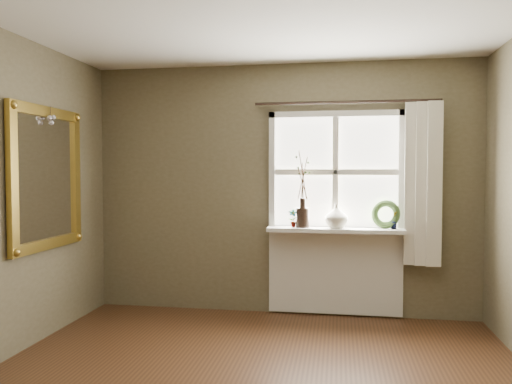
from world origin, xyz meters
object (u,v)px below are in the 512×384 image
object	(u,v)px
cream_vase	(336,216)
wreath	(386,217)
dark_jug	(303,218)
gilt_mirror	(47,178)

from	to	relation	value
cream_vase	wreath	bearing A→B (deg)	4.72
dark_jug	gilt_mirror	bearing A→B (deg)	-155.47
gilt_mirror	dark_jug	bearing A→B (deg)	24.53
dark_jug	cream_vase	xyz separation A→B (m)	(0.34, 0.00, 0.02)
dark_jug	gilt_mirror	distance (m)	2.44
dark_jug	wreath	distance (m)	0.82
dark_jug	gilt_mirror	xyz separation A→B (m)	(-2.19, -1.00, 0.41)
dark_jug	cream_vase	size ratio (longest dim) A/B	0.83
wreath	cream_vase	bearing A→B (deg)	-155.31
cream_vase	wreath	world-z (taller)	wreath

